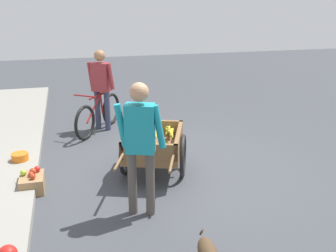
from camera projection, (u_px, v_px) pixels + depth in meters
name	position (u px, v px, depth m)	size (l,w,h in m)	color
ground_plane	(177.00, 171.00, 6.16)	(24.00, 24.00, 0.00)	#3D3F44
fruit_cart	(154.00, 147.00, 5.94)	(1.81, 1.27, 0.71)	brown
vendor_person	(140.00, 138.00, 4.67)	(0.30, 0.58, 1.66)	#4C4742
bicycle	(99.00, 114.00, 7.83)	(1.39, 1.01, 0.85)	black
cyclist_person	(101.00, 83.00, 7.77)	(0.36, 0.49, 1.59)	#333851
plastic_bucket	(20.00, 160.00, 6.27)	(0.26, 0.26, 0.23)	orange
apple_crate	(32.00, 182.00, 5.53)	(0.44, 0.32, 0.32)	#99754C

